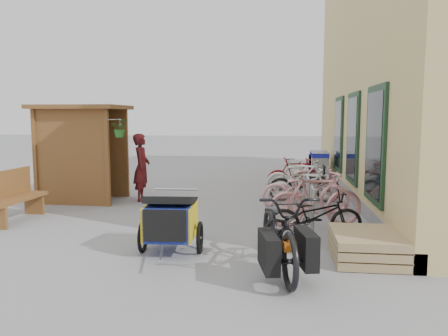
# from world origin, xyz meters

# --- Properties ---
(ground) EXTENTS (80.00, 80.00, 0.00)m
(ground) POSITION_xyz_m (0.00, 0.00, 0.00)
(ground) COLOR gray
(kiosk) EXTENTS (2.49, 1.65, 2.40)m
(kiosk) POSITION_xyz_m (-3.28, 2.47, 1.55)
(kiosk) COLOR brown
(kiosk) RESTS_ON ground
(bike_rack) EXTENTS (0.05, 5.35, 0.86)m
(bike_rack) POSITION_xyz_m (2.30, 2.40, 0.52)
(bike_rack) COLOR #A5A8AD
(bike_rack) RESTS_ON ground
(pallet_stack) EXTENTS (1.00, 1.20, 0.40)m
(pallet_stack) POSITION_xyz_m (3.00, -1.40, 0.21)
(pallet_stack) COLOR tan
(pallet_stack) RESTS_ON ground
(bench) EXTENTS (0.55, 1.65, 1.04)m
(bench) POSITION_xyz_m (-3.68, 0.22, 0.53)
(bench) COLOR brown
(bench) RESTS_ON ground
(shopping_carts) EXTENTS (0.56, 1.87, 1.00)m
(shopping_carts) POSITION_xyz_m (3.00, 6.84, 0.58)
(shopping_carts) COLOR silver
(shopping_carts) RESTS_ON ground
(child_trailer) EXTENTS (0.99, 1.65, 0.97)m
(child_trailer) POSITION_xyz_m (0.02, -1.39, 0.54)
(child_trailer) COLOR navy
(child_trailer) RESTS_ON ground
(cargo_bike) EXTENTS (1.17, 2.26, 1.13)m
(cargo_bike) POSITION_xyz_m (1.71, -2.04, 0.56)
(cargo_bike) COLOR black
(cargo_bike) RESTS_ON ground
(person_kiosk) EXTENTS (0.49, 0.67, 1.70)m
(person_kiosk) POSITION_xyz_m (-1.74, 2.67, 0.85)
(person_kiosk) COLOR maroon
(person_kiosk) RESTS_ON ground
(bike_0) EXTENTS (1.70, 0.81, 0.86)m
(bike_0) POSITION_xyz_m (2.32, -0.42, 0.43)
(bike_0) COLOR black
(bike_0) RESTS_ON ground
(bike_1) EXTENTS (1.92, 0.95, 1.11)m
(bike_1) POSITION_xyz_m (2.39, 0.46, 0.56)
(bike_1) COLOR #D4898E
(bike_1) RESTS_ON ground
(bike_2) EXTENTS (1.95, 0.76, 1.01)m
(bike_2) POSITION_xyz_m (2.28, 1.76, 0.50)
(bike_2) COLOR #D4898E
(bike_2) RESTS_ON ground
(bike_3) EXTENTS (1.69, 0.52, 1.01)m
(bike_3) POSITION_xyz_m (2.26, 1.93, 0.51)
(bike_3) COLOR silver
(bike_3) RESTS_ON ground
(bike_4) EXTENTS (1.78, 0.65, 0.93)m
(bike_4) POSITION_xyz_m (2.33, 2.96, 0.46)
(bike_4) COLOR black
(bike_4) RESTS_ON ground
(bike_5) EXTENTS (1.89, 0.96, 1.09)m
(bike_5) POSITION_xyz_m (2.24, 3.15, 0.55)
(bike_5) COLOR silver
(bike_5) RESTS_ON ground
(bike_6) EXTENTS (1.64, 0.73, 0.83)m
(bike_6) POSITION_xyz_m (2.34, 3.98, 0.42)
(bike_6) COLOR silver
(bike_6) RESTS_ON ground
(bike_7) EXTENTS (1.71, 0.78, 0.99)m
(bike_7) POSITION_xyz_m (2.17, 4.40, 0.50)
(bike_7) COLOR maroon
(bike_7) RESTS_ON ground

